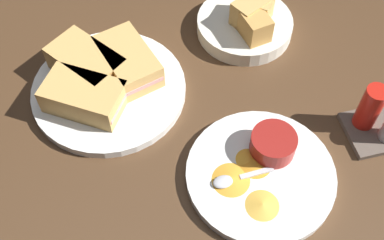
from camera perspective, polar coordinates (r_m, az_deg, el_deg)
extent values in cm
cube|color=#4C331E|center=(86.47, -1.41, 1.86)|extent=(110.00, 110.00, 3.00)
cylinder|color=white|center=(86.75, -9.73, 3.53)|extent=(27.03, 27.03, 1.60)
cube|color=tan|center=(86.25, -7.55, 6.89)|extent=(14.66, 11.09, 4.80)
cube|color=#DB938E|center=(86.25, -7.55, 6.89)|extent=(14.73, 10.59, 0.80)
cube|color=tan|center=(87.17, -12.33, 6.54)|extent=(14.95, 13.91, 4.80)
cube|color=#DB938E|center=(87.17, -12.33, 6.54)|extent=(14.79, 13.58, 0.80)
cube|color=tan|center=(82.60, -12.60, 2.74)|extent=(13.43, 15.04, 4.80)
cube|color=#DB938E|center=(82.60, -12.60, 2.74)|extent=(13.06, 14.93, 0.80)
cylinder|color=navy|center=(83.45, -13.38, 2.40)|extent=(6.24, 6.24, 3.31)
cylinder|color=black|center=(82.48, -13.54, 2.92)|extent=(5.12, 5.12, 0.60)
cube|color=silver|center=(84.67, -7.04, 3.42)|extent=(1.17, 5.54, 0.40)
ellipsoid|color=silver|center=(84.36, -10.67, 2.56)|extent=(2.41, 3.34, 0.80)
cylinder|color=white|center=(77.06, 8.07, -6.42)|extent=(23.48, 23.48, 1.60)
cylinder|color=maroon|center=(77.16, 9.52, -2.79)|extent=(7.27, 7.27, 3.56)
cylinder|color=olive|center=(76.01, 9.67, -2.24)|extent=(5.96, 5.96, 0.60)
cube|color=silver|center=(75.94, 7.62, -6.20)|extent=(1.09, 5.53, 0.40)
ellipsoid|color=silver|center=(74.55, 3.68, -7.27)|extent=(2.36, 3.31, 0.80)
cone|color=orange|center=(76.74, 7.41, -4.99)|extent=(7.65, 7.65, 0.60)
cone|color=gold|center=(76.97, 6.65, -4.53)|extent=(5.36, 5.36, 0.60)
cone|color=gold|center=(73.62, 8.28, -9.84)|extent=(5.88, 5.88, 0.60)
cone|color=gold|center=(74.97, 4.61, -6.94)|extent=(7.75, 7.75, 0.60)
cylinder|color=silver|center=(95.61, 6.20, 11.00)|extent=(18.33, 18.33, 3.00)
cube|color=tan|center=(93.53, 7.45, 12.94)|extent=(7.22, 7.43, 4.86)
cube|color=tan|center=(92.48, 6.74, 12.48)|extent=(6.70, 7.36, 4.97)
cube|color=tan|center=(90.31, 7.37, 10.98)|extent=(6.74, 5.48, 4.73)
cube|color=brown|center=(86.31, 20.53, -1.21)|extent=(9.00, 9.00, 1.00)
cylinder|color=red|center=(82.86, 20.24, 1.42)|extent=(3.60, 3.60, 8.50)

